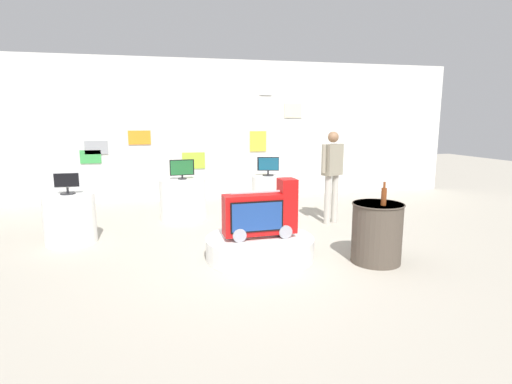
{
  "coord_description": "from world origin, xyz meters",
  "views": [
    {
      "loc": [
        -1.24,
        -5.27,
        1.93
      ],
      "look_at": [
        0.12,
        0.61,
        0.85
      ],
      "focal_mm": 28.24,
      "sensor_mm": 36.0,
      "label": 1
    }
  ],
  "objects_px": {
    "novelty_firetruck_tv": "(261,214)",
    "main_display_pedestal": "(260,247)",
    "display_pedestal_right_rear": "(268,194)",
    "shopper_browsing_near_truck": "(332,170)",
    "display_pedestal_center_rear": "(183,199)",
    "tv_on_center_rear": "(182,168)",
    "tv_on_left_rear": "(67,183)",
    "side_table_round": "(377,232)",
    "bottle_on_side_table": "(384,196)",
    "display_pedestal_left_rear": "(70,219)",
    "tv_on_right_rear": "(268,166)"
  },
  "relations": [
    {
      "from": "display_pedestal_center_rear",
      "to": "bottle_on_side_table",
      "type": "distance_m",
      "value": 4.1
    },
    {
      "from": "display_pedestal_left_rear",
      "to": "tv_on_right_rear",
      "type": "bearing_deg",
      "value": 20.39
    },
    {
      "from": "display_pedestal_left_rear",
      "to": "tv_on_right_rear",
      "type": "xyz_separation_m",
      "value": [
        3.58,
        1.33,
        0.6
      ]
    },
    {
      "from": "display_pedestal_left_rear",
      "to": "side_table_round",
      "type": "distance_m",
      "value": 4.67
    },
    {
      "from": "main_display_pedestal",
      "to": "shopper_browsing_near_truck",
      "type": "height_order",
      "value": "shopper_browsing_near_truck"
    },
    {
      "from": "shopper_browsing_near_truck",
      "to": "tv_on_center_rear",
      "type": "bearing_deg",
      "value": 160.22
    },
    {
      "from": "main_display_pedestal",
      "to": "bottle_on_side_table",
      "type": "bearing_deg",
      "value": -24.24
    },
    {
      "from": "tv_on_left_rear",
      "to": "shopper_browsing_near_truck",
      "type": "bearing_deg",
      "value": 3.19
    },
    {
      "from": "display_pedestal_center_rear",
      "to": "tv_on_left_rear",
      "type": "bearing_deg",
      "value": -145.97
    },
    {
      "from": "display_pedestal_center_rear",
      "to": "side_table_round",
      "type": "distance_m",
      "value": 3.96
    },
    {
      "from": "main_display_pedestal",
      "to": "display_pedestal_center_rear",
      "type": "relative_size",
      "value": 1.72
    },
    {
      "from": "display_pedestal_right_rear",
      "to": "novelty_firetruck_tv",
      "type": "bearing_deg",
      "value": -106.65
    },
    {
      "from": "display_pedestal_left_rear",
      "to": "tv_on_right_rear",
      "type": "height_order",
      "value": "tv_on_right_rear"
    },
    {
      "from": "display_pedestal_right_rear",
      "to": "shopper_browsing_near_truck",
      "type": "height_order",
      "value": "shopper_browsing_near_truck"
    },
    {
      "from": "main_display_pedestal",
      "to": "tv_on_right_rear",
      "type": "bearing_deg",
      "value": 72.86
    },
    {
      "from": "side_table_round",
      "to": "tv_on_left_rear",
      "type": "bearing_deg",
      "value": 156.13
    },
    {
      "from": "tv_on_left_rear",
      "to": "side_table_round",
      "type": "height_order",
      "value": "tv_on_left_rear"
    },
    {
      "from": "display_pedestal_center_rear",
      "to": "shopper_browsing_near_truck",
      "type": "relative_size",
      "value": 0.52
    },
    {
      "from": "main_display_pedestal",
      "to": "side_table_round",
      "type": "distance_m",
      "value": 1.63
    },
    {
      "from": "tv_on_center_rear",
      "to": "shopper_browsing_near_truck",
      "type": "height_order",
      "value": "shopper_browsing_near_truck"
    },
    {
      "from": "display_pedestal_left_rear",
      "to": "tv_on_center_rear",
      "type": "distance_m",
      "value": 2.27
    },
    {
      "from": "bottle_on_side_table",
      "to": "side_table_round",
      "type": "bearing_deg",
      "value": 90.46
    },
    {
      "from": "display_pedestal_center_rear",
      "to": "main_display_pedestal",
      "type": "bearing_deg",
      "value": -69.88
    },
    {
      "from": "display_pedestal_right_rear",
      "to": "bottle_on_side_table",
      "type": "height_order",
      "value": "bottle_on_side_table"
    },
    {
      "from": "display_pedestal_center_rear",
      "to": "bottle_on_side_table",
      "type": "bearing_deg",
      "value": -52.96
    },
    {
      "from": "display_pedestal_right_rear",
      "to": "tv_on_right_rear",
      "type": "distance_m",
      "value": 0.6
    },
    {
      "from": "main_display_pedestal",
      "to": "tv_on_center_rear",
      "type": "distance_m",
      "value": 2.86
    },
    {
      "from": "novelty_firetruck_tv",
      "to": "tv_on_center_rear",
      "type": "bearing_deg",
      "value": 110.53
    },
    {
      "from": "display_pedestal_left_rear",
      "to": "side_table_round",
      "type": "height_order",
      "value": "side_table_round"
    },
    {
      "from": "main_display_pedestal",
      "to": "tv_on_left_rear",
      "type": "height_order",
      "value": "tv_on_left_rear"
    },
    {
      "from": "display_pedestal_right_rear",
      "to": "tv_on_right_rear",
      "type": "relative_size",
      "value": 1.79
    },
    {
      "from": "novelty_firetruck_tv",
      "to": "side_table_round",
      "type": "xyz_separation_m",
      "value": [
        1.48,
        -0.55,
        -0.21
      ]
    },
    {
      "from": "tv_on_right_rear",
      "to": "shopper_browsing_near_truck",
      "type": "bearing_deg",
      "value": -48.9
    },
    {
      "from": "bottle_on_side_table",
      "to": "tv_on_right_rear",
      "type": "bearing_deg",
      "value": 101.55
    },
    {
      "from": "display_pedestal_left_rear",
      "to": "display_pedestal_right_rear",
      "type": "relative_size",
      "value": 1.0
    },
    {
      "from": "novelty_firetruck_tv",
      "to": "shopper_browsing_near_truck",
      "type": "distance_m",
      "value": 2.39
    },
    {
      "from": "display_pedestal_left_rear",
      "to": "shopper_browsing_near_truck",
      "type": "relative_size",
      "value": 0.46
    },
    {
      "from": "main_display_pedestal",
      "to": "display_pedestal_right_rear",
      "type": "relative_size",
      "value": 1.94
    },
    {
      "from": "display_pedestal_left_rear",
      "to": "tv_on_left_rear",
      "type": "bearing_deg",
      "value": -90.71
    },
    {
      "from": "main_display_pedestal",
      "to": "novelty_firetruck_tv",
      "type": "xyz_separation_m",
      "value": [
        0.02,
        -0.01,
        0.48
      ]
    },
    {
      "from": "novelty_firetruck_tv",
      "to": "display_pedestal_left_rear",
      "type": "height_order",
      "value": "novelty_firetruck_tv"
    },
    {
      "from": "main_display_pedestal",
      "to": "display_pedestal_left_rear",
      "type": "distance_m",
      "value": 3.08
    },
    {
      "from": "display_pedestal_center_rear",
      "to": "side_table_round",
      "type": "bearing_deg",
      "value": -51.9
    },
    {
      "from": "display_pedestal_left_rear",
      "to": "shopper_browsing_near_truck",
      "type": "bearing_deg",
      "value": 3.14
    },
    {
      "from": "main_display_pedestal",
      "to": "display_pedestal_right_rear",
      "type": "distance_m",
      "value": 2.81
    },
    {
      "from": "novelty_firetruck_tv",
      "to": "main_display_pedestal",
      "type": "bearing_deg",
      "value": 163.64
    },
    {
      "from": "side_table_round",
      "to": "bottle_on_side_table",
      "type": "bearing_deg",
      "value": -89.54
    },
    {
      "from": "tv_on_right_rear",
      "to": "shopper_browsing_near_truck",
      "type": "distance_m",
      "value": 1.44
    },
    {
      "from": "display_pedestal_left_rear",
      "to": "display_pedestal_right_rear",
      "type": "distance_m",
      "value": 3.82
    },
    {
      "from": "tv_on_center_rear",
      "to": "shopper_browsing_near_truck",
      "type": "bearing_deg",
      "value": -19.78
    }
  ]
}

